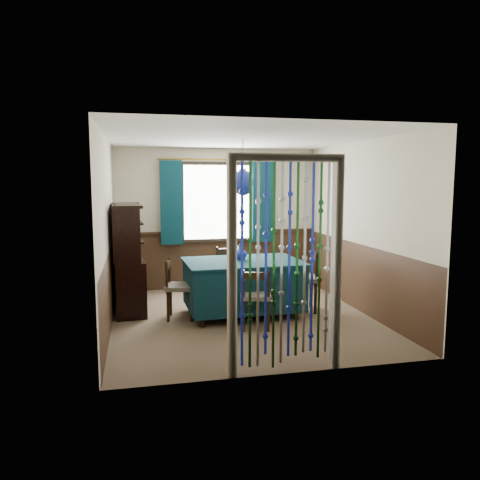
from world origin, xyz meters
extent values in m
plane|color=brown|center=(0.00, 0.00, 0.00)|extent=(4.00, 4.00, 0.00)
plane|color=silver|center=(0.00, 0.00, 2.50)|extent=(4.00, 4.00, 0.00)
plane|color=beige|center=(0.00, 2.00, 1.25)|extent=(3.60, 0.00, 3.60)
plane|color=beige|center=(0.00, -2.00, 1.25)|extent=(3.60, 0.00, 3.60)
plane|color=beige|center=(-1.80, 0.00, 1.25)|extent=(0.00, 4.00, 4.00)
plane|color=beige|center=(1.80, 0.00, 1.25)|extent=(0.00, 4.00, 4.00)
plane|color=#392415|center=(0.00, 1.99, 0.50)|extent=(3.60, 0.00, 3.60)
plane|color=#392415|center=(0.00, -1.99, 0.50)|extent=(3.60, 0.00, 3.60)
plane|color=#392415|center=(-1.79, 0.00, 0.50)|extent=(0.00, 4.00, 4.00)
plane|color=#392415|center=(1.79, 0.00, 0.50)|extent=(0.00, 4.00, 4.00)
cube|color=black|center=(0.00, 1.95, 1.55)|extent=(1.32, 0.12, 1.42)
cube|color=#0B2D39|center=(0.05, 0.14, 0.44)|extent=(1.62, 1.13, 0.64)
cube|color=#0B2D39|center=(0.05, 0.14, 0.78)|extent=(1.68, 1.19, 0.03)
cylinder|color=black|center=(-0.60, -0.29, 0.07)|extent=(0.07, 0.07, 0.14)
cylinder|color=black|center=(0.72, -0.25, 0.07)|extent=(0.07, 0.07, 0.14)
cylinder|color=black|center=(-0.63, 0.52, 0.07)|extent=(0.07, 0.07, 0.14)
cylinder|color=black|center=(0.69, 0.57, 0.07)|extent=(0.07, 0.07, 0.14)
cylinder|color=black|center=(-0.12, -0.62, 0.20)|extent=(0.04, 0.04, 0.41)
cylinder|color=black|center=(0.19, -0.69, 0.20)|extent=(0.04, 0.04, 0.41)
cylinder|color=black|center=(-0.05, -0.33, 0.20)|extent=(0.04, 0.04, 0.41)
cylinder|color=black|center=(0.26, -0.40, 0.20)|extent=(0.04, 0.04, 0.41)
cube|color=#5B5549|center=(0.07, -0.51, 0.43)|extent=(0.47, 0.46, 0.05)
cube|color=black|center=(0.03, -0.66, 0.73)|extent=(0.34, 0.11, 0.09)
cylinder|color=black|center=(-0.12, -0.63, 0.60)|extent=(0.04, 0.04, 0.40)
cylinder|color=black|center=(0.19, -0.70, 0.60)|extent=(0.04, 0.04, 0.40)
cylinder|color=black|center=(0.18, 1.00, 0.22)|extent=(0.04, 0.04, 0.45)
cylinder|color=black|center=(-0.18, 0.96, 0.22)|extent=(0.04, 0.04, 0.45)
cylinder|color=black|center=(0.22, 0.67, 0.22)|extent=(0.04, 0.04, 0.45)
cylinder|color=black|center=(-0.14, 0.62, 0.22)|extent=(0.04, 0.04, 0.45)
cube|color=#5B5549|center=(0.02, 0.81, 0.48)|extent=(0.48, 0.47, 0.06)
cube|color=black|center=(0.00, 0.99, 0.80)|extent=(0.38, 0.09, 0.10)
cylinder|color=black|center=(0.17, 1.01, 0.67)|extent=(0.04, 0.04, 0.44)
cylinder|color=black|center=(-0.18, 0.97, 0.67)|extent=(0.04, 0.04, 0.44)
cylinder|color=black|center=(-0.97, 0.35, 0.21)|extent=(0.04, 0.04, 0.42)
cylinder|color=black|center=(-1.03, 0.02, 0.21)|extent=(0.04, 0.04, 0.42)
cylinder|color=black|center=(-0.66, 0.30, 0.21)|extent=(0.04, 0.04, 0.42)
cylinder|color=black|center=(-0.72, -0.03, 0.21)|extent=(0.04, 0.04, 0.42)
cube|color=#5B5549|center=(-0.85, 0.16, 0.45)|extent=(0.46, 0.48, 0.06)
cube|color=black|center=(-1.01, 0.19, 0.76)|extent=(0.10, 0.36, 0.09)
cylinder|color=black|center=(-0.98, 0.35, 0.63)|extent=(0.04, 0.04, 0.42)
cylinder|color=black|center=(-1.04, 0.03, 0.63)|extent=(0.04, 0.04, 0.42)
cylinder|color=black|center=(1.08, -0.06, 0.23)|extent=(0.04, 0.04, 0.46)
cylinder|color=black|center=(1.15, 0.30, 0.23)|extent=(0.04, 0.04, 0.46)
cylinder|color=black|center=(0.74, 0.00, 0.23)|extent=(0.04, 0.04, 0.46)
cylinder|color=black|center=(0.81, 0.37, 0.23)|extent=(0.04, 0.04, 0.46)
cube|color=#5B5549|center=(0.95, 0.15, 0.49)|extent=(0.50, 0.52, 0.06)
cube|color=black|center=(1.13, 0.12, 0.83)|extent=(0.11, 0.39, 0.10)
cylinder|color=black|center=(1.09, -0.06, 0.68)|extent=(0.04, 0.04, 0.45)
cylinder|color=black|center=(1.16, 0.30, 0.68)|extent=(0.04, 0.04, 0.45)
cube|color=black|center=(-1.56, 0.77, 0.40)|extent=(0.51, 1.24, 0.79)
cube|color=black|center=(-1.56, 0.19, 1.19)|extent=(0.37, 0.08, 0.79)
cube|color=black|center=(-1.56, 1.34, 1.19)|extent=(0.37, 0.08, 0.79)
cube|color=black|center=(-1.56, 0.77, 1.57)|extent=(0.46, 1.24, 0.04)
cube|color=black|center=(-1.75, 0.77, 1.19)|extent=(0.12, 1.19, 0.79)
cube|color=black|center=(-1.53, 0.77, 1.07)|extent=(0.40, 1.15, 0.02)
cube|color=black|center=(-1.53, 0.77, 1.34)|extent=(0.40, 1.15, 0.02)
cylinder|color=olive|center=(0.05, 0.14, 2.20)|extent=(0.01, 0.01, 0.60)
ellipsoid|color=navy|center=(0.05, 0.14, 1.90)|extent=(0.29, 0.29, 0.36)
cylinder|color=olive|center=(0.05, 0.14, 2.08)|extent=(0.09, 0.09, 0.03)
imported|color=navy|center=(0.03, 0.26, 0.89)|extent=(0.22, 0.22, 0.20)
imported|color=beige|center=(-1.51, 0.57, 1.11)|extent=(0.27, 0.27, 0.06)
imported|color=beige|center=(-1.51, 1.09, 0.89)|extent=(0.21, 0.21, 0.19)
camera|label=1|loc=(-1.43, -6.28, 1.91)|focal=35.00mm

